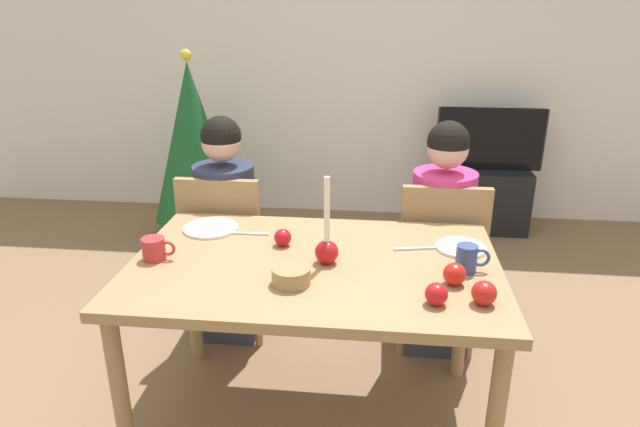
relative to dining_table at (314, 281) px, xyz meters
The scene contains 22 objects.
ground_plane 0.67m from the dining_table, ahead, with size 7.68×7.68×0.00m, color brown.
back_wall 2.68m from the dining_table, 90.00° to the left, with size 6.40×0.10×2.60m, color silver.
dining_table is the anchor object (origin of this frame).
chair_left 0.82m from the dining_table, 130.72° to the left, with size 0.40×0.40×0.90m.
chair_right 0.83m from the dining_table, 48.28° to the left, with size 0.40×0.40×0.90m.
person_left_child 0.83m from the dining_table, 129.25° to the left, with size 0.30×0.30×1.17m.
person_right_child 0.84m from the dining_table, 49.75° to the left, with size 0.30×0.30×1.17m.
tv_stand 2.56m from the dining_table, 65.46° to the left, with size 0.64×0.40×0.48m, color black.
tv 2.53m from the dining_table, 65.47° to the left, with size 0.79×0.05×0.46m.
christmas_tree 2.24m from the dining_table, 119.96° to the left, with size 0.64×0.64×1.37m.
candle_centerpiece 0.16m from the dining_table, ahead, with size 0.09×0.09×0.34m.
plate_left 0.56m from the dining_table, 150.97° to the left, with size 0.24×0.24×0.01m, color white.
plate_right 0.60m from the dining_table, 17.57° to the left, with size 0.20×0.20×0.01m, color white.
mug_left 0.62m from the dining_table, behind, with size 0.13×0.09×0.09m.
mug_right 0.58m from the dining_table, ahead, with size 0.12×0.08×0.10m.
fork_left 0.40m from the dining_table, 143.26° to the left, with size 0.18×0.01×0.01m, color silver.
fork_right 0.43m from the dining_table, 21.58° to the left, with size 0.18×0.01×0.01m, color silver.
bowl_walnuts 0.22m from the dining_table, 108.07° to the right, with size 0.14×0.14×0.06m, color #99754C.
apple_near_candle 0.54m from the dining_table, 14.06° to the right, with size 0.08×0.08×0.08m, color red.
apple_by_left_plate 0.23m from the dining_table, 136.94° to the left, with size 0.07×0.07×0.07m, color red.
apple_by_right_mug 0.53m from the dining_table, 32.24° to the right, with size 0.08×0.08×0.08m, color red.
apple_far_edge 0.65m from the dining_table, 23.48° to the right, with size 0.08×0.08×0.08m, color red.
Camera 1 is at (0.23, -1.90, 1.68)m, focal length 31.28 mm.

